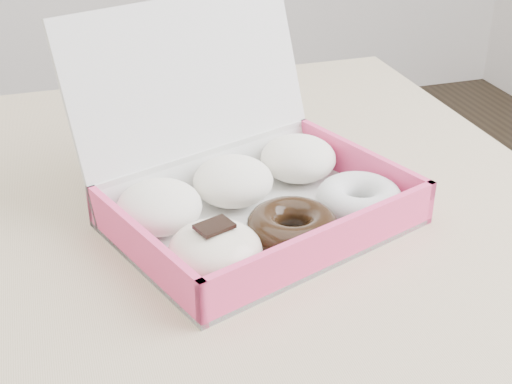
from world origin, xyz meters
name	(u,v)px	position (x,y,z in m)	size (l,w,h in m)	color
table	(64,266)	(0.00, 0.00, 0.67)	(1.20, 0.80, 0.75)	tan
donut_box	(249,191)	(0.21, -0.08, 0.79)	(0.39, 0.37, 0.22)	silver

